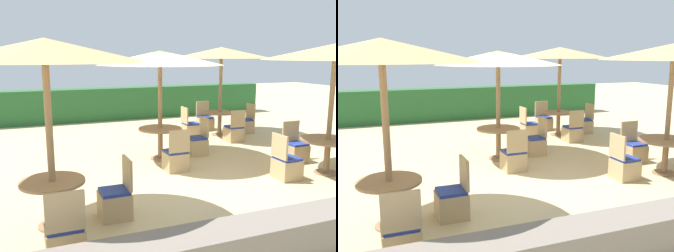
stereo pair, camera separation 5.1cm
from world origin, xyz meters
TOP-DOWN VIEW (x-y plane):
  - ground_plane at (0.00, 0.00)m, footprint 40.00×40.00m
  - hedge_row at (0.00, 7.00)m, footprint 13.00×0.70m
  - stone_border at (0.00, -3.53)m, footprint 10.00×0.56m
  - parasol_front_left at (-2.67, -1.65)m, footprint 2.78×2.78m
  - round_table_front_left at (-2.67, -1.65)m, footprint 0.92×0.92m
  - patio_chair_front_left_east at (-1.76, -1.68)m, footprint 0.46×0.46m
  - patio_chair_front_left_south at (-2.62, -2.61)m, footprint 0.46×0.46m
  - parasol_back_right at (2.66, 2.98)m, footprint 2.93×2.93m
  - round_table_back_right at (2.66, 2.98)m, footprint 0.95×0.95m
  - patio_chair_back_right_south at (2.63, 2.08)m, footprint 0.46×0.46m
  - patio_chair_back_right_west at (1.67, 3.00)m, footprint 0.46×0.46m
  - patio_chair_back_right_east at (3.59, 2.98)m, footprint 0.46×0.46m
  - patio_chair_back_right_north at (2.62, 3.88)m, footprint 0.46×0.46m
  - parasol_center at (0.01, 1.13)m, footprint 2.92×2.92m
  - round_table_center at (0.01, 1.13)m, footprint 1.03×1.03m
  - patio_chair_center_east at (1.01, 1.17)m, footprint 0.46×0.46m
  - patio_chair_center_south at (0.00, 0.15)m, footprint 0.46×0.46m
  - parasol_front_right at (2.87, -1.19)m, footprint 2.94×2.94m
  - round_table_front_right at (2.87, -1.19)m, footprint 1.12×1.12m
  - patio_chair_front_right_north at (2.87, -0.21)m, footprint 0.46×0.46m
  - patio_chair_front_right_west at (1.85, -1.17)m, footprint 0.46×0.46m

SIDE VIEW (x-z plane):
  - ground_plane at x=0.00m, z-range 0.00..0.00m
  - stone_border at x=0.00m, z-range 0.00..0.51m
  - patio_chair_front_left_east at x=-1.76m, z-range -0.20..0.73m
  - patio_chair_front_left_south at x=-2.62m, z-range -0.20..0.73m
  - patio_chair_back_right_south at x=2.63m, z-range -0.20..0.73m
  - patio_chair_back_right_west at x=1.67m, z-range -0.20..0.73m
  - patio_chair_back_right_east at x=3.59m, z-range -0.20..0.73m
  - patio_chair_back_right_north at x=2.62m, z-range -0.20..0.73m
  - patio_chair_center_east at x=1.01m, z-range -0.20..0.73m
  - patio_chair_center_south at x=0.00m, z-range -0.20..0.73m
  - patio_chair_front_right_north at x=2.87m, z-range -0.20..0.73m
  - patio_chair_front_right_west at x=1.85m, z-range -0.20..0.73m
  - round_table_front_left at x=-2.67m, z-range 0.17..0.87m
  - round_table_back_right at x=2.66m, z-range 0.18..0.91m
  - round_table_center at x=0.01m, z-range 0.21..0.96m
  - round_table_front_right at x=2.87m, z-range 0.22..0.96m
  - hedge_row at x=0.00m, z-range 0.00..1.21m
  - parasol_center at x=0.01m, z-range 1.11..3.66m
  - parasol_back_right at x=2.66m, z-range 1.17..3.84m
  - parasol_front_right at x=2.87m, z-range 1.17..3.85m
  - parasol_front_left at x=-2.67m, z-range 1.17..3.86m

